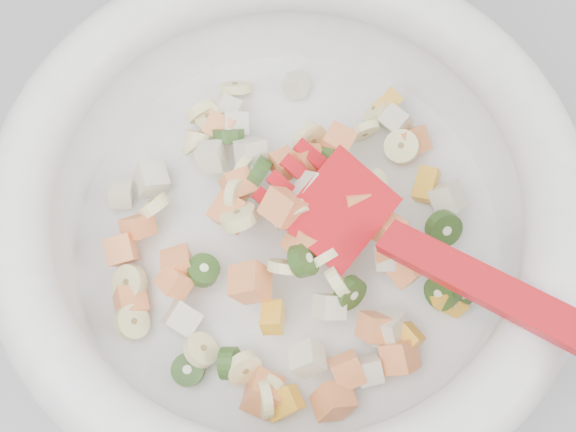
# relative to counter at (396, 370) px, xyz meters

# --- Properties ---
(counter) EXTENTS (2.00, 0.60, 0.90)m
(counter) POSITION_rel_counter_xyz_m (0.00, 0.00, 0.00)
(counter) COLOR #9E9FA4
(counter) RESTS_ON ground
(mixing_bowl) EXTENTS (0.47, 0.41, 0.15)m
(mixing_bowl) POSITION_rel_counter_xyz_m (-0.15, -0.01, 0.51)
(mixing_bowl) COLOR white
(mixing_bowl) RESTS_ON counter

